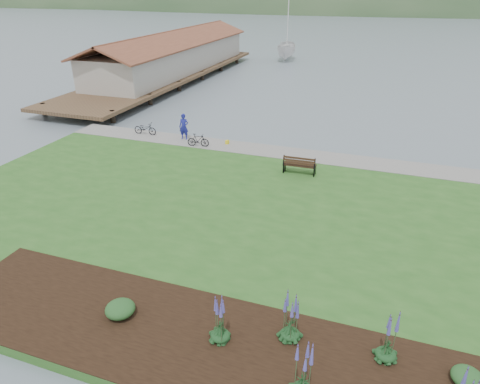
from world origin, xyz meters
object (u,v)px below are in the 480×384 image
Objects in this scene: bicycle_a at (145,128)px; sailboat at (286,60)px; park_bench at (299,165)px; person at (184,125)px.

sailboat reaches higher than bicycle_a.
sailboat reaches higher than park_bench.
bicycle_a is (-3.15, 0.02, -0.63)m from person.
park_bench is 42.33m from sailboat.
bicycle_a is (-12.09, 3.26, -0.11)m from park_bench.
park_bench is 12.52m from bicycle_a.
park_bench is at bearing -107.22° from bicycle_a.
bicycle_a is 37.68m from sailboat.
person is 0.07× the size of sailboat.
bicycle_a is at bearing 175.26° from person.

